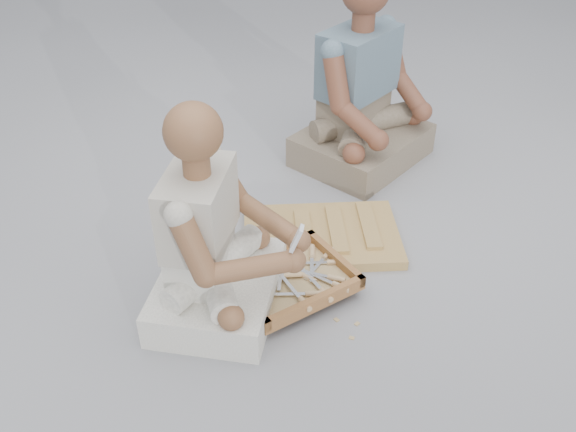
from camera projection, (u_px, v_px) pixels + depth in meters
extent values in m
plane|color=#98989D|center=(311.00, 304.00, 2.47)|extent=(60.00, 60.00, 0.00)
cube|color=#A27F3E|center=(321.00, 236.00, 2.79)|extent=(0.72, 0.54, 0.04)
cube|color=brown|center=(291.00, 283.00, 2.50)|extent=(0.55, 0.50, 0.01)
cube|color=brown|center=(268.00, 254.00, 2.59)|extent=(0.43, 0.19, 0.05)
cube|color=brown|center=(316.00, 302.00, 2.37)|extent=(0.43, 0.19, 0.05)
cube|color=brown|center=(335.00, 258.00, 2.58)|extent=(0.16, 0.35, 0.05)
cube|color=brown|center=(243.00, 298.00, 2.39)|extent=(0.16, 0.35, 0.05)
cube|color=tan|center=(291.00, 281.00, 2.49)|extent=(0.48, 0.43, 0.01)
cube|color=silver|center=(265.00, 275.00, 2.49)|extent=(0.15, 0.04, 0.00)
cylinder|color=tan|center=(293.00, 275.00, 2.49)|extent=(0.07, 0.03, 0.02)
cube|color=silver|center=(280.00, 277.00, 2.48)|extent=(0.05, 0.15, 0.00)
cylinder|color=tan|center=(282.00, 259.00, 2.57)|extent=(0.04, 0.07, 0.02)
cube|color=silver|center=(312.00, 269.00, 2.53)|extent=(0.05, 0.15, 0.00)
cylinder|color=tan|center=(312.00, 251.00, 2.62)|extent=(0.04, 0.07, 0.02)
cube|color=silver|center=(287.00, 267.00, 2.55)|extent=(0.11, 0.12, 0.00)
cylinder|color=tan|center=(309.00, 278.00, 2.49)|extent=(0.06, 0.07, 0.02)
cube|color=silver|center=(311.00, 278.00, 2.48)|extent=(0.06, 0.15, 0.00)
cylinder|color=tan|center=(326.00, 295.00, 2.40)|extent=(0.04, 0.07, 0.02)
cube|color=silver|center=(308.00, 263.00, 2.56)|extent=(0.15, 0.04, 0.00)
cylinder|color=tan|center=(336.00, 262.00, 2.57)|extent=(0.07, 0.03, 0.02)
cube|color=silver|center=(290.00, 286.00, 2.44)|extent=(0.06, 0.15, 0.00)
cylinder|color=tan|center=(305.00, 304.00, 2.36)|extent=(0.04, 0.07, 0.02)
cube|color=silver|center=(285.00, 294.00, 2.41)|extent=(0.15, 0.04, 0.00)
cylinder|color=tan|center=(315.00, 294.00, 2.41)|extent=(0.07, 0.03, 0.02)
cube|color=silver|center=(309.00, 273.00, 2.50)|extent=(0.14, 0.09, 0.00)
cylinder|color=tan|center=(336.00, 279.00, 2.48)|extent=(0.07, 0.05, 0.02)
cube|color=silver|center=(315.00, 269.00, 2.54)|extent=(0.11, 0.12, 0.00)
cylinder|color=tan|center=(328.00, 254.00, 2.61)|extent=(0.06, 0.07, 0.02)
cube|color=silver|center=(316.00, 276.00, 2.49)|extent=(0.11, 0.12, 0.00)
cylinder|color=tan|center=(341.00, 287.00, 2.44)|extent=(0.06, 0.07, 0.02)
cube|color=tan|center=(295.00, 312.00, 2.44)|extent=(0.02, 0.02, 0.00)
cube|color=tan|center=(240.00, 291.00, 2.53)|extent=(0.02, 0.02, 0.00)
cube|color=tan|center=(214.00, 296.00, 2.51)|extent=(0.02, 0.02, 0.00)
cube|color=tan|center=(357.00, 324.00, 2.39)|extent=(0.02, 0.02, 0.00)
cube|color=tan|center=(265.00, 263.00, 2.67)|extent=(0.02, 0.02, 0.00)
cube|color=tan|center=(332.00, 283.00, 2.57)|extent=(0.02, 0.02, 0.00)
cube|color=tan|center=(300.00, 251.00, 2.74)|extent=(0.02, 0.02, 0.00)
cube|color=tan|center=(352.00, 338.00, 2.33)|extent=(0.02, 0.02, 0.00)
cube|color=tan|center=(218.00, 241.00, 2.79)|extent=(0.02, 0.02, 0.00)
cube|color=tan|center=(337.00, 320.00, 2.40)|extent=(0.02, 0.02, 0.00)
cube|color=white|center=(218.00, 291.00, 2.43)|extent=(0.60, 0.66, 0.14)
cube|color=white|center=(201.00, 258.00, 2.35)|extent=(0.28, 0.35, 0.17)
cube|color=#BDB5A7|center=(198.00, 208.00, 2.22)|extent=(0.32, 0.39, 0.28)
sphere|color=brown|center=(193.00, 132.00, 2.04)|extent=(0.20, 0.20, 0.20)
sphere|color=brown|center=(299.00, 241.00, 2.30)|extent=(0.09, 0.09, 0.09)
sphere|color=brown|center=(294.00, 261.00, 2.21)|extent=(0.09, 0.09, 0.09)
cube|color=#796957|center=(362.00, 145.00, 3.32)|extent=(0.80, 0.78, 0.16)
cube|color=#796957|center=(354.00, 110.00, 3.25)|extent=(0.41, 0.38, 0.19)
cube|color=slate|center=(359.00, 62.00, 3.09)|extent=(0.45, 0.43, 0.32)
sphere|color=brown|center=(422.00, 111.00, 3.21)|extent=(0.10, 0.10, 0.10)
sphere|color=brown|center=(378.00, 140.00, 2.97)|extent=(0.10, 0.10, 0.10)
cube|color=silver|center=(297.00, 239.00, 2.15)|extent=(0.06, 0.05, 0.10)
cube|color=black|center=(297.00, 236.00, 2.15)|extent=(0.02, 0.03, 0.03)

